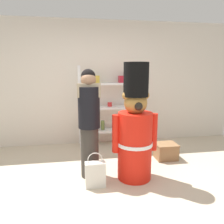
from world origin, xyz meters
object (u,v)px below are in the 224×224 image
person_shopper (89,122)px  shopping_bag (95,174)px  teddy_bear_guard (135,131)px  display_crate (166,151)px  merchandise_shelf (110,106)px

person_shopper → shopping_bag: 0.74m
person_shopper → teddy_bear_guard: bearing=-14.6°
teddy_bear_guard → shopping_bag: (-0.60, -0.16, -0.54)m
teddy_bear_guard → display_crate: 1.12m
merchandise_shelf → display_crate: (0.86, -0.97, -0.70)m
merchandise_shelf → display_crate: 1.47m
person_shopper → shopping_bag: (0.05, -0.33, -0.67)m
person_shopper → display_crate: 1.63m
shopping_bag → person_shopper: bearing=98.4°
person_shopper → shopping_bag: bearing=-81.6°
teddy_bear_guard → shopping_bag: size_ratio=3.43×
merchandise_shelf → shopping_bag: bearing=-106.0°
teddy_bear_guard → person_shopper: (-0.65, 0.17, 0.12)m
display_crate → merchandise_shelf: bearing=131.4°
merchandise_shelf → teddy_bear_guard: (0.10, -1.57, -0.11)m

